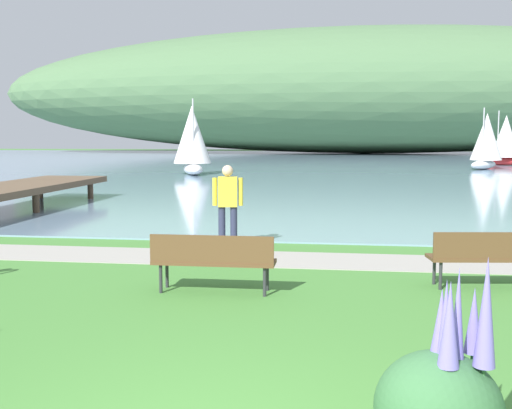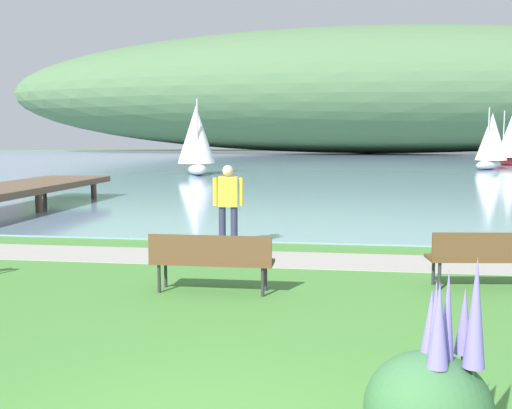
{
  "view_description": "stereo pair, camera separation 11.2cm",
  "coord_description": "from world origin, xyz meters",
  "px_view_note": "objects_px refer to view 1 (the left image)",
  "views": [
    {
      "loc": [
        0.83,
        -3.95,
        2.28
      ],
      "look_at": [
        -0.72,
        7.39,
        1.0
      ],
      "focal_mm": 42.84,
      "sensor_mm": 36.0,
      "label": 1
    },
    {
      "loc": [
        0.94,
        -3.94,
        2.28
      ],
      "look_at": [
        -0.72,
        7.39,
        1.0
      ],
      "focal_mm": 42.84,
      "sensor_mm": 36.0,
      "label": 2
    }
  ],
  "objects_px": {
    "park_bench_near_camera": "(213,258)",
    "park_bench_further_along": "(491,254)",
    "person_at_shoreline": "(228,202)",
    "sailboat_far_off": "(192,139)",
    "sailboat_nearest_to_shore": "(486,140)",
    "sailboat_toward_hillside": "(505,140)"
  },
  "relations": [
    {
      "from": "park_bench_near_camera",
      "to": "park_bench_further_along",
      "type": "height_order",
      "value": "same"
    },
    {
      "from": "park_bench_near_camera",
      "to": "sailboat_far_off",
      "type": "height_order",
      "value": "sailboat_far_off"
    },
    {
      "from": "sailboat_far_off",
      "to": "park_bench_near_camera",
      "type": "bearing_deg",
      "value": -75.66
    },
    {
      "from": "person_at_shoreline",
      "to": "sailboat_far_off",
      "type": "distance_m",
      "value": 24.19
    },
    {
      "from": "park_bench_near_camera",
      "to": "sailboat_far_off",
      "type": "bearing_deg",
      "value": 104.34
    },
    {
      "from": "park_bench_further_along",
      "to": "person_at_shoreline",
      "type": "bearing_deg",
      "value": 150.31
    },
    {
      "from": "park_bench_near_camera",
      "to": "sailboat_toward_hillside",
      "type": "distance_m",
      "value": 43.61
    },
    {
      "from": "sailboat_nearest_to_shore",
      "to": "sailboat_toward_hillside",
      "type": "relative_size",
      "value": 0.99
    },
    {
      "from": "sailboat_toward_hillside",
      "to": "sailboat_far_off",
      "type": "bearing_deg",
      "value": -145.92
    },
    {
      "from": "park_bench_near_camera",
      "to": "park_bench_further_along",
      "type": "xyz_separation_m",
      "value": [
        4.07,
        0.84,
        0.0
      ]
    },
    {
      "from": "person_at_shoreline",
      "to": "sailboat_nearest_to_shore",
      "type": "height_order",
      "value": "sailboat_nearest_to_shore"
    },
    {
      "from": "sailboat_toward_hillside",
      "to": "person_at_shoreline",
      "type": "bearing_deg",
      "value": -111.55
    },
    {
      "from": "sailboat_toward_hillside",
      "to": "sailboat_far_off",
      "type": "height_order",
      "value": "sailboat_far_off"
    },
    {
      "from": "park_bench_near_camera",
      "to": "park_bench_further_along",
      "type": "relative_size",
      "value": 0.98
    },
    {
      "from": "park_bench_near_camera",
      "to": "sailboat_toward_hillside",
      "type": "xyz_separation_m",
      "value": [
        14.48,
        41.11,
        1.5
      ]
    },
    {
      "from": "sailboat_toward_hillside",
      "to": "sailboat_nearest_to_shore",
      "type": "bearing_deg",
      "value": -114.54
    },
    {
      "from": "person_at_shoreline",
      "to": "sailboat_toward_hillside",
      "type": "xyz_separation_m",
      "value": [
        14.89,
        37.71,
        1.05
      ]
    },
    {
      "from": "sailboat_far_off",
      "to": "sailboat_toward_hillside",
      "type": "bearing_deg",
      "value": 34.08
    },
    {
      "from": "park_bench_further_along",
      "to": "person_at_shoreline",
      "type": "height_order",
      "value": "person_at_shoreline"
    },
    {
      "from": "park_bench_near_camera",
      "to": "person_at_shoreline",
      "type": "height_order",
      "value": "person_at_shoreline"
    },
    {
      "from": "park_bench_near_camera",
      "to": "park_bench_further_along",
      "type": "bearing_deg",
      "value": 11.72
    },
    {
      "from": "sailboat_nearest_to_shore",
      "to": "sailboat_far_off",
      "type": "height_order",
      "value": "sailboat_far_off"
    }
  ]
}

